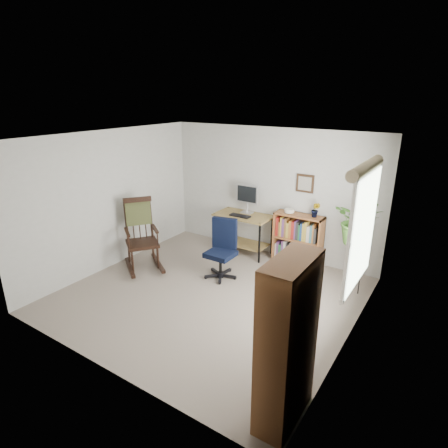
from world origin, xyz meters
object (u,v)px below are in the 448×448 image
Objects in this scene: desk at (243,234)px; office_chair at (220,250)px; tall_bookshelf at (287,343)px; rocking_chair at (142,234)px; low_bookshelf at (298,239)px.

office_chair is (0.22, -1.12, 0.12)m from desk.
rocking_chair is at bearing 154.79° from tall_bookshelf.
tall_bookshelf reaches higher than low_bookshelf.
office_chair is 0.80× the size of rocking_chair.
low_bookshelf is (0.86, 1.24, -0.04)m from office_chair.
rocking_chair reaches higher than desk.
office_chair is 1.50m from low_bookshelf.
desk is at bearing 88.31° from office_chair.
tall_bookshelf is (2.33, -3.19, 0.45)m from desk.
rocking_chair reaches higher than low_bookshelf.
tall_bookshelf is (2.11, -2.07, 0.33)m from office_chair.
low_bookshelf is 0.56× the size of tall_bookshelf.
low_bookshelf is (2.22, 1.68, -0.17)m from rocking_chair.
rocking_chair is at bearing -126.22° from desk.
rocking_chair is (-1.14, -1.56, 0.25)m from desk.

